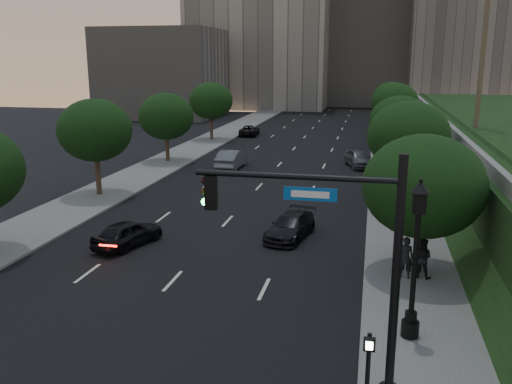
% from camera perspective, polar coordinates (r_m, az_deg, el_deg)
% --- Properties ---
extents(ground, '(160.00, 160.00, 0.00)m').
position_cam_1_polar(ground, '(19.68, -14.09, -14.75)').
color(ground, black).
rests_on(ground, ground).
extents(road_surface, '(16.00, 140.00, 0.02)m').
position_cam_1_polar(road_surface, '(47.00, 2.08, 2.47)').
color(road_surface, black).
rests_on(road_surface, ground).
extents(sidewalk_right, '(4.50, 140.00, 0.15)m').
position_cam_1_polar(sidewalk_right, '(46.34, 14.67, 1.94)').
color(sidewalk_right, slate).
rests_on(sidewalk_right, ground).
extents(sidewalk_left, '(4.50, 140.00, 0.15)m').
position_cam_1_polar(sidewalk_left, '(49.78, -9.62, 3.00)').
color(sidewalk_left, slate).
rests_on(sidewalk_left, ground).
extents(parapet_wall, '(0.35, 90.00, 0.70)m').
position_cam_1_polar(parapet_wall, '(43.98, 19.36, 6.64)').
color(parapet_wall, slate).
rests_on(parapet_wall, embankment).
extents(office_block_left, '(26.00, 20.00, 32.00)m').
position_cam_1_polar(office_block_left, '(109.81, 0.62, 17.36)').
color(office_block_left, gray).
rests_on(office_block_left, ground).
extents(office_block_mid, '(22.00, 18.00, 26.00)m').
position_cam_1_polar(office_block_mid, '(117.44, 11.61, 15.40)').
color(office_block_mid, gray).
rests_on(office_block_mid, ground).
extents(office_block_right, '(20.00, 22.00, 36.00)m').
position_cam_1_polar(office_block_right, '(112.84, 21.30, 17.39)').
color(office_block_right, slate).
rests_on(office_block_right, ground).
extents(office_block_filler, '(18.00, 16.00, 14.00)m').
position_cam_1_polar(office_block_filler, '(91.94, -9.77, 12.24)').
color(office_block_filler, gray).
rests_on(office_block_filler, ground).
extents(tree_right_a, '(5.20, 5.20, 6.24)m').
position_cam_1_polar(tree_right_a, '(24.05, 17.23, 0.59)').
color(tree_right_a, '#38281C').
rests_on(tree_right_a, ground).
extents(tree_right_b, '(5.20, 5.20, 6.74)m').
position_cam_1_polar(tree_right_b, '(35.75, 15.76, 5.67)').
color(tree_right_b, '#38281C').
rests_on(tree_right_b, ground).
extents(tree_right_c, '(5.20, 5.20, 6.24)m').
position_cam_1_polar(tree_right_c, '(48.70, 14.88, 7.19)').
color(tree_right_c, '#38281C').
rests_on(tree_right_c, ground).
extents(tree_right_d, '(5.20, 5.20, 6.74)m').
position_cam_1_polar(tree_right_d, '(62.59, 14.40, 9.06)').
color(tree_right_d, '#38281C').
rests_on(tree_right_d, ground).
extents(tree_right_e, '(5.20, 5.20, 6.24)m').
position_cam_1_polar(tree_right_e, '(77.57, 14.02, 9.56)').
color(tree_right_e, '#38281C').
rests_on(tree_right_e, ground).
extents(tree_left_b, '(5.00, 5.00, 6.71)m').
position_cam_1_polar(tree_left_b, '(38.37, -16.60, 6.24)').
color(tree_left_b, '#38281C').
rests_on(tree_left_b, ground).
extents(tree_left_c, '(5.00, 5.00, 6.34)m').
position_cam_1_polar(tree_left_c, '(50.12, -9.44, 7.86)').
color(tree_left_c, '#38281C').
rests_on(tree_left_c, ground).
extents(tree_left_d, '(5.00, 5.00, 6.71)m').
position_cam_1_polar(tree_left_d, '(63.27, -4.77, 9.54)').
color(tree_left_d, '#38281C').
rests_on(tree_left_d, ground).
extents(traffic_signal_mast, '(5.68, 0.56, 7.00)m').
position_cam_1_polar(traffic_signal_mast, '(14.78, 10.23, -8.68)').
color(traffic_signal_mast, black).
rests_on(traffic_signal_mast, ground).
extents(street_lamp, '(0.64, 0.64, 5.62)m').
position_cam_1_polar(street_lamp, '(18.65, 16.35, -7.62)').
color(street_lamp, black).
rests_on(street_lamp, ground).
extents(pedestrian_signal, '(0.30, 0.33, 2.50)m').
position_cam_1_polar(pedestrian_signal, '(14.90, 11.71, -17.65)').
color(pedestrian_signal, black).
rests_on(pedestrian_signal, ground).
extents(sedan_near_left, '(2.78, 4.33, 1.37)m').
position_cam_1_polar(sedan_near_left, '(28.27, -13.37, -4.24)').
color(sedan_near_left, black).
rests_on(sedan_near_left, ground).
extents(sedan_mid_left, '(1.85, 5.00, 1.63)m').
position_cam_1_polar(sedan_mid_left, '(47.18, -2.57, 3.50)').
color(sedan_mid_left, slate).
rests_on(sedan_mid_left, ground).
extents(sedan_far_left, '(2.52, 4.79, 1.28)m').
position_cam_1_polar(sedan_far_left, '(67.53, -0.71, 6.50)').
color(sedan_far_left, black).
rests_on(sedan_far_left, ground).
extents(sedan_near_right, '(2.59, 4.64, 1.27)m').
position_cam_1_polar(sedan_near_right, '(28.84, 3.62, -3.62)').
color(sedan_near_right, black).
rests_on(sedan_near_right, ground).
extents(sedan_far_right, '(3.08, 4.90, 1.55)m').
position_cam_1_polar(sedan_far_right, '(48.52, 10.78, 3.51)').
color(sedan_far_right, '#505257').
rests_on(sedan_far_right, ground).
extents(pedestrian_a, '(0.72, 0.53, 1.83)m').
position_cam_1_polar(pedestrian_a, '(24.05, 15.45, -6.65)').
color(pedestrian_a, black).
rests_on(pedestrian_a, sidewalk_right).
extents(pedestrian_b, '(1.01, 0.89, 1.75)m').
position_cam_1_polar(pedestrian_b, '(24.31, 17.07, -6.65)').
color(pedestrian_b, black).
rests_on(pedestrian_b, sidewalk_right).
extents(pedestrian_c, '(1.08, 0.63, 1.73)m').
position_cam_1_polar(pedestrian_c, '(32.27, 14.34, -1.43)').
color(pedestrian_c, black).
rests_on(pedestrian_c, sidewalk_right).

